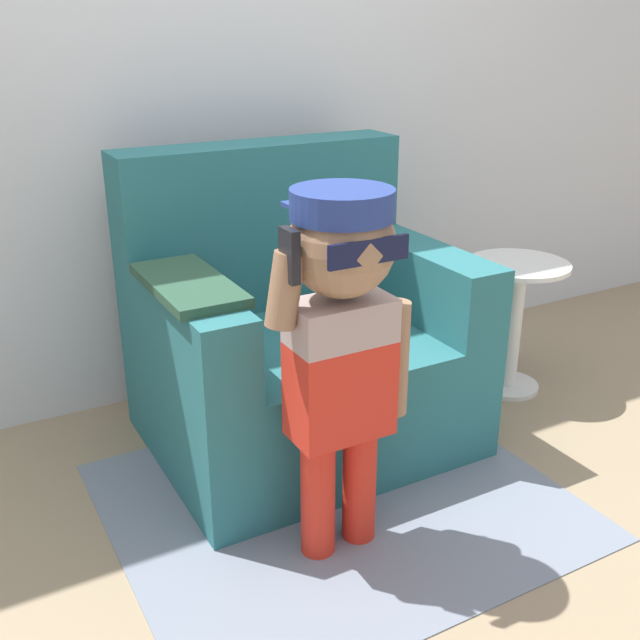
% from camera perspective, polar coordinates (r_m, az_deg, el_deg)
% --- Properties ---
extents(ground_plane, '(10.00, 10.00, 0.00)m').
position_cam_1_polar(ground_plane, '(2.61, -1.36, -11.01)').
color(ground_plane, '#998466').
extents(wall_back, '(10.00, 0.05, 2.60)m').
position_cam_1_polar(wall_back, '(2.92, -9.25, 19.27)').
color(wall_back, silver).
rests_on(wall_back, ground_plane).
extents(armchair, '(1.08, 0.87, 1.02)m').
position_cam_1_polar(armchair, '(2.65, -1.86, -1.59)').
color(armchair, '#286B70').
rests_on(armchair, ground_plane).
extents(person_child, '(0.43, 0.32, 1.04)m').
position_cam_1_polar(person_child, '(1.93, 1.66, -0.17)').
color(person_child, red).
rests_on(person_child, ground_plane).
extents(side_table, '(0.40, 0.40, 0.54)m').
position_cam_1_polar(side_table, '(3.09, 14.54, 0.41)').
color(side_table, white).
rests_on(side_table, ground_plane).
extents(rug, '(1.36, 1.20, 0.01)m').
position_cam_1_polar(rug, '(2.44, 1.28, -13.57)').
color(rug, gray).
rests_on(rug, ground_plane).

